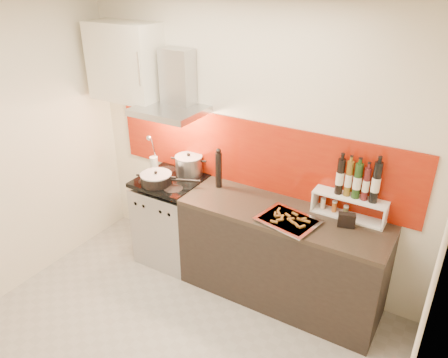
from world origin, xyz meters
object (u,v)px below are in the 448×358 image
Objects in this scene: counter at (281,256)px; saute_pan at (157,179)px; range_stove at (172,220)px; pepper_mill at (219,168)px; stock_pot at (189,165)px; baking_tray at (288,220)px.

saute_pan is (-1.24, -0.15, 0.51)m from counter.
range_stove is 2.35× the size of pepper_mill.
stock_pot is at bearing 66.66° from saute_pan.
stock_pot is at bearing 171.23° from pepper_mill.
saute_pan reaches higher than range_stove.
counter is at bearing 0.23° from range_stove.
range_stove is 1.38m from baking_tray.
pepper_mill reaches higher than counter.
pepper_mill is (0.48, 0.12, 0.65)m from range_stove.
pepper_mill is (-0.72, 0.12, 0.64)m from counter.
counter is at bearing 126.38° from baking_tray.
counter is at bearing 6.84° from saute_pan.
saute_pan is 1.04× the size of baking_tray.
pepper_mill is at bearing 27.24° from saute_pan.
pepper_mill is at bearing -8.77° from stock_pot.
counter is 4.65× the size of pepper_mill.
pepper_mill reaches higher than saute_pan.
saute_pan reaches higher than baking_tray.
stock_pot is 0.51× the size of baking_tray.
stock_pot reaches higher than baking_tray.
baking_tray is (1.33, 0.02, -0.05)m from saute_pan.
stock_pot is 0.36m from saute_pan.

